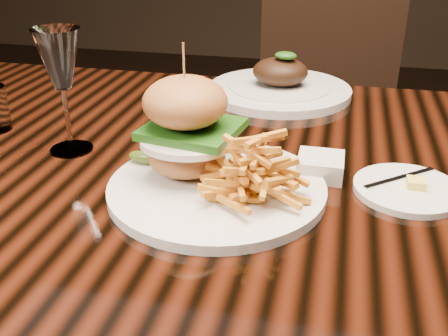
% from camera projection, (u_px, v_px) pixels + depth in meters
% --- Properties ---
extents(dining_table, '(1.60, 0.90, 0.75)m').
position_uv_depth(dining_table, '(253.00, 200.00, 0.90)').
color(dining_table, black).
rests_on(dining_table, ground).
extents(burger_plate, '(0.32, 0.32, 0.21)m').
position_uv_depth(burger_plate, '(216.00, 156.00, 0.74)').
color(burger_plate, silver).
rests_on(burger_plate, dining_table).
extents(side_saucer, '(0.16, 0.16, 0.02)m').
position_uv_depth(side_saucer, '(408.00, 189.00, 0.76)').
color(side_saucer, silver).
rests_on(side_saucer, dining_table).
extents(ramekin, '(0.08, 0.08, 0.03)m').
position_uv_depth(ramekin, '(320.00, 166.00, 0.80)').
color(ramekin, silver).
rests_on(ramekin, dining_table).
extents(wine_glass, '(0.08, 0.08, 0.21)m').
position_uv_depth(wine_glass, '(60.00, 63.00, 0.83)').
color(wine_glass, white).
rests_on(wine_glass, dining_table).
extents(far_dish, '(0.31, 0.31, 0.10)m').
position_uv_depth(far_dish, '(280.00, 86.00, 1.15)').
color(far_dish, silver).
rests_on(far_dish, dining_table).
extents(chair_far, '(0.50, 0.50, 0.95)m').
position_uv_depth(chair_far, '(327.00, 107.00, 1.71)').
color(chair_far, black).
rests_on(chair_far, ground).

